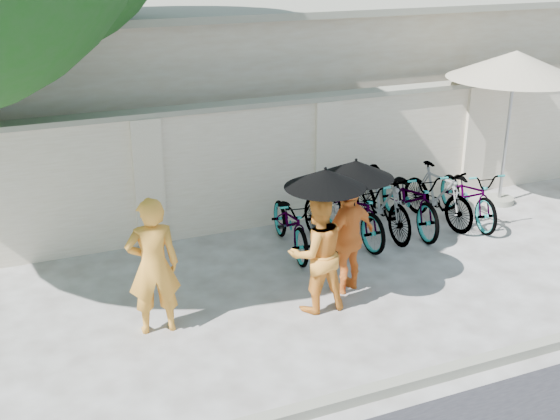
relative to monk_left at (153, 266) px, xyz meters
name	(u,v)px	position (x,y,z in m)	size (l,w,h in m)	color
ground	(291,323)	(1.55, -0.50, -0.86)	(80.00, 80.00, 0.00)	silver
kerb	(358,396)	(1.55, -2.20, -0.80)	(40.00, 0.16, 0.12)	gray
compound_wall	(268,165)	(2.55, 2.70, 0.14)	(20.00, 0.30, 2.00)	white
building_behind	(244,82)	(3.55, 6.50, 0.74)	(14.00, 6.00, 3.20)	beige
monk_left	(153,266)	(0.00, 0.00, 0.00)	(0.63, 0.41, 1.72)	gold
monk_center	(317,253)	(2.01, -0.28, -0.08)	(0.75, 0.59, 1.55)	#F79934
parasol_center	(325,178)	(2.06, -0.36, 0.93)	(0.99, 0.99, 1.02)	black
monk_right	(349,237)	(2.62, 0.03, -0.09)	(0.90, 0.37, 1.53)	orange
parasol_right	(356,169)	(2.64, -0.05, 0.88)	(0.98, 0.98, 0.98)	black
patio_umbrella	(515,66)	(6.72, 1.90, 1.59)	(2.81, 2.81, 2.71)	gray
bike_0	(291,222)	(2.44, 1.50, -0.40)	(0.61, 1.74, 0.91)	#A6A6A6
bike_1	(326,218)	(2.98, 1.41, -0.37)	(0.46, 1.61, 0.97)	#A6A6A6
bike_2	(353,209)	(3.51, 1.53, -0.36)	(0.66, 1.90, 1.00)	#A6A6A6
bike_3	(382,202)	(4.05, 1.53, -0.33)	(0.50, 1.77, 1.07)	#A6A6A6
bike_4	(410,198)	(4.58, 1.55, -0.34)	(0.68, 1.96, 1.03)	#A6A6A6
bike_5	(438,195)	(5.12, 1.55, -0.36)	(0.47, 1.66, 1.00)	#A6A6A6
bike_6	(469,194)	(5.65, 1.43, -0.38)	(0.63, 1.82, 0.96)	#A6A6A6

